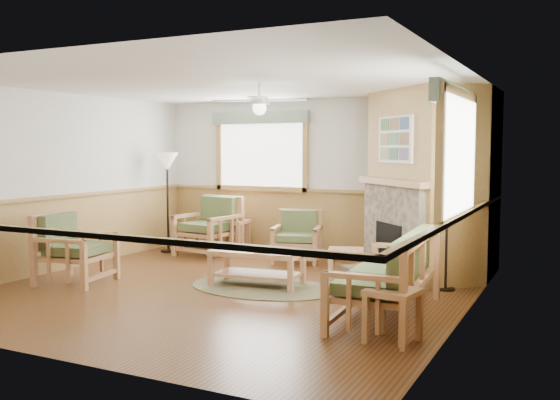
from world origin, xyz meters
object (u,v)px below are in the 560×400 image
at_px(sofa, 387,274).
at_px(floor_lamp_left, 168,202).
at_px(armchair_left, 76,248).
at_px(coffee_table, 257,268).
at_px(footstool, 346,264).
at_px(floor_lamp_right, 447,231).
at_px(armchair_back_right, 297,237).
at_px(end_table_sofa, 393,316).
at_px(armchair_back_left, 208,226).
at_px(end_table_chairs, 232,236).

bearing_deg(sofa, floor_lamp_left, -120.66).
height_order(sofa, floor_lamp_left, floor_lamp_left).
distance_m(armchair_left, coffee_table, 2.52).
relative_size(footstool, floor_lamp_right, 0.32).
distance_m(armchair_back_right, end_table_sofa, 4.30).
bearing_deg(sofa, armchair_back_left, -125.62).
bearing_deg(armchair_back_left, coffee_table, -34.13).
distance_m(end_table_chairs, end_table_sofa, 5.49).
bearing_deg(end_table_chairs, armchair_back_left, -122.32).
distance_m(armchair_back_right, footstool, 1.51).
bearing_deg(coffee_table, end_table_sofa, -40.70).
height_order(floor_lamp_left, floor_lamp_right, floor_lamp_left).
relative_size(armchair_back_left, end_table_chairs, 1.73).
relative_size(coffee_table, floor_lamp_left, 0.68).
distance_m(sofa, floor_lamp_left, 5.39).
relative_size(armchair_back_left, floor_lamp_right, 0.65).
bearing_deg(floor_lamp_left, armchair_back_left, 2.04).
relative_size(armchair_back_right, floor_lamp_right, 0.54).
xyz_separation_m(end_table_sofa, footstool, (-1.41, 2.51, -0.04)).
bearing_deg(floor_lamp_right, armchair_back_left, 168.33).
xyz_separation_m(sofa, footstool, (-1.09, 1.64, -0.26)).
relative_size(coffee_table, end_table_sofa, 2.35).
bearing_deg(floor_lamp_left, footstool, -12.29).
height_order(armchair_left, floor_lamp_right, floor_lamp_right).
bearing_deg(floor_lamp_right, sofa, -101.35).
relative_size(armchair_back_right, armchair_left, 0.87).
xyz_separation_m(armchair_back_left, floor_lamp_right, (4.27, -0.88, 0.27)).
xyz_separation_m(sofa, coffee_table, (-2.02, 0.72, -0.23)).
distance_m(armchair_left, floor_lamp_right, 5.02).
height_order(end_table_chairs, footstool, end_table_chairs).
xyz_separation_m(sofa, floor_lamp_left, (-4.78, 2.45, 0.42)).
xyz_separation_m(armchair_left, end_table_sofa, (4.66, -0.63, -0.22)).
bearing_deg(footstool, floor_lamp_right, -2.01).
relative_size(end_table_sofa, floor_lamp_left, 0.29).
bearing_deg(sofa, end_table_sofa, 16.59).
bearing_deg(armchair_back_left, armchair_back_right, 10.99).
bearing_deg(floor_lamp_left, sofa, -27.09).
xyz_separation_m(armchair_back_right, coffee_table, (0.26, -1.84, -0.17)).
bearing_deg(armchair_back_right, end_table_sofa, -68.24).
bearing_deg(end_table_sofa, coffee_table, 145.88).
bearing_deg(end_table_chairs, sofa, -37.87).
xyz_separation_m(coffee_table, floor_lamp_left, (-2.76, 1.73, 0.65)).
distance_m(sofa, coffee_table, 2.16).
distance_m(sofa, floor_lamp_right, 1.65).
xyz_separation_m(end_table_sofa, floor_lamp_right, (0.00, 2.46, 0.52)).
height_order(armchair_left, footstool, armchair_left).
height_order(sofa, armchair_back_left, armchair_back_left).
bearing_deg(floor_lamp_right, footstool, 177.99).
bearing_deg(end_table_sofa, armchair_back_right, 127.20).
height_order(armchair_back_left, coffee_table, armchair_back_left).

